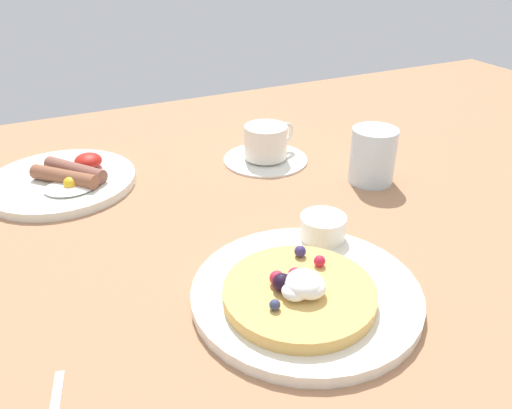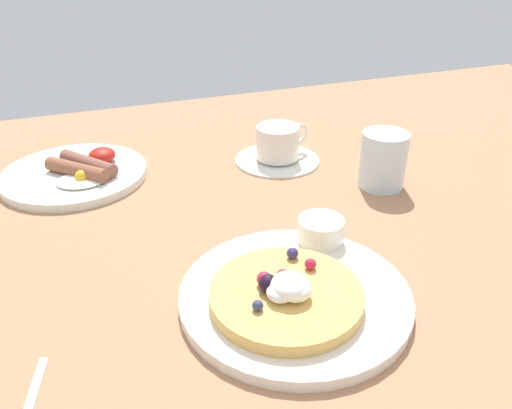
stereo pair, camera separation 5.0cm
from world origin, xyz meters
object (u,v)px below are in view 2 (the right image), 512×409
Objects in this scene: water_glass at (383,160)px; syrup_ramekin at (321,230)px; coffee_saucer at (277,159)px; coffee_cup at (278,141)px; pancake_plate at (295,296)px; breakfast_plate at (75,174)px.

syrup_ramekin is at bearing -143.47° from water_glass.
coffee_saucer is 0.03m from coffee_cup.
pancake_plate is at bearing -110.01° from coffee_saucer.
water_glass is (0.11, -0.14, 0.01)m from coffee_cup.
breakfast_plate is at bearing 170.69° from coffee_saucer.
coffee_cup is 0.18m from water_glass.
pancake_plate is 0.37m from coffee_cup.
water_glass is (0.43, -0.19, 0.04)m from breakfast_plate.
coffee_saucer is at bearing 78.21° from syrup_ramekin.
pancake_plate is 0.31m from water_glass.
syrup_ramekin is (0.07, 0.08, 0.02)m from pancake_plate.
pancake_plate is 2.49× the size of coffee_cup.
water_glass is at bearing 36.53° from syrup_ramekin.
breakfast_plate is at bearing 116.70° from pancake_plate.
coffee_saucer is (0.05, 0.26, -0.02)m from syrup_ramekin.
breakfast_plate is 2.26× the size of coffee_cup.
syrup_ramekin is 0.41m from breakfast_plate.
coffee_saucer is at bearing -9.31° from breakfast_plate.
pancake_plate is 1.10× the size of breakfast_plate.
coffee_saucer is at bearing -162.91° from coffee_cup.
pancake_plate is at bearing -131.50° from syrup_ramekin.
syrup_ramekin is at bearing -102.12° from coffee_cup.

